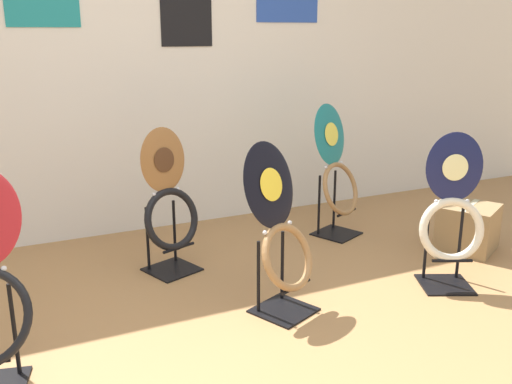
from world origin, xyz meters
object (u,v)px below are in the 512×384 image
Objects in this scene: toilet_seat_display_jazz_black at (279,232)px; storage_box at (468,227)px; toilet_seat_display_woodgrain at (169,209)px; toilet_seat_display_navy_moon at (451,220)px; toilet_seat_display_teal_sax at (335,170)px.

toilet_seat_display_jazz_black reaches higher than storage_box.
toilet_seat_display_jazz_black reaches higher than toilet_seat_display_woodgrain.
toilet_seat_display_navy_moon is (1.36, -0.89, 0.01)m from toilet_seat_display_woodgrain.
toilet_seat_display_teal_sax is at bearing 44.17° from toilet_seat_display_jazz_black.
toilet_seat_display_jazz_black is 0.95× the size of toilet_seat_display_teal_sax.
toilet_seat_display_navy_moon reaches higher than toilet_seat_display_jazz_black.
toilet_seat_display_navy_moon is 0.71m from storage_box.
toilet_seat_display_jazz_black is 1.01m from toilet_seat_display_navy_moon.
storage_box is at bearing -44.92° from toilet_seat_display_teal_sax.
toilet_seat_display_jazz_black is 1.25m from toilet_seat_display_teal_sax.
toilet_seat_display_woodgrain is 1.27m from toilet_seat_display_teal_sax.
toilet_seat_display_navy_moon is at bearing -8.79° from toilet_seat_display_jazz_black.
toilet_seat_display_jazz_black is at bearing -171.54° from storage_box.
toilet_seat_display_woodgrain is (-0.36, 0.73, -0.04)m from toilet_seat_display_jazz_black.
toilet_seat_display_woodgrain is at bearing -173.67° from toilet_seat_display_teal_sax.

